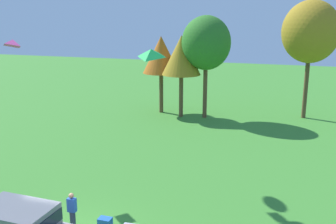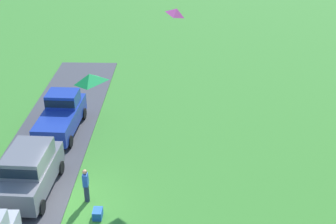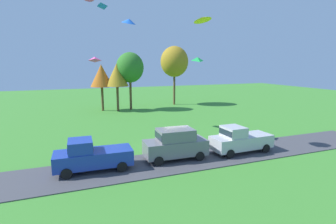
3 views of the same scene
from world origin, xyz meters
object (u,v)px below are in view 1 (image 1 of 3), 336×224
Objects in this scene: tree_right_of_center at (161,55)px; tree_lone_near at (206,43)px; cooler_box at (105,222)px; tree_far_left at (181,56)px; person_on_lawn at (72,212)px; tree_far_right at (311,32)px; kite_diamond_high_right at (151,53)px; kite_diamond_trailing_tail at (13,43)px.

tree_lone_near is at bearing -8.15° from tree_right_of_center.
cooler_box is at bearing -90.51° from tree_lone_near.
tree_right_of_center is at bearing 156.71° from tree_far_left.
tree_lone_near is (1.32, 19.87, 5.58)m from person_on_lawn.
person_on_lawn is at bearing -113.31° from tree_far_right.
kite_diamond_high_right is at bearing 21.30° from person_on_lawn.
kite_diamond_high_right is at bearing -72.62° from tree_right_of_center.
cooler_box is 0.63× the size of kite_diamond_high_right.
kite_diamond_high_right is (-6.50, -21.13, 0.06)m from tree_far_right.
tree_right_of_center reaches higher than person_on_lawn.
person_on_lawn is at bearing -158.70° from kite_diamond_high_right.
person_on_lawn reaches higher than cooler_box.
cooler_box is at bearing -84.25° from tree_far_left.
tree_lone_near is at bearing 86.20° from person_on_lawn.
tree_right_of_center is at bearing 171.85° from tree_lone_near.
tree_far_right reaches higher than tree_far_left.
tree_lone_near reaches higher than tree_far_left.
kite_diamond_trailing_tail is at bearing 143.27° from person_on_lawn.
kite_diamond_trailing_tail is at bearing 152.94° from cooler_box.
kite_diamond_high_right reaches higher than tree_far_left.
tree_lone_near reaches higher than person_on_lawn.
tree_far_left is at bearing -164.89° from tree_far_right.
tree_lone_near is 20.19m from cooler_box.
cooler_box is (1.15, 0.68, -0.68)m from person_on_lawn.
tree_right_of_center is 4.42m from tree_lone_near.
tree_right_of_center is 16.80m from kite_diamond_trailing_tail.
tree_far_right is 22.11m from kite_diamond_high_right.
tree_lone_near is 10.79× the size of kite_diamond_trailing_tail.
person_on_lawn is 0.19× the size of tree_lone_near.
person_on_lawn is 7.38m from kite_diamond_high_right.
tree_far_left is 16.35m from kite_diamond_trailing_tail.
kite_diamond_high_right is (3.88, -18.33, 2.06)m from tree_far_left.
tree_far_right is (9.63, 22.35, 6.51)m from person_on_lawn.
tree_right_of_center is 20.83m from cooler_box.
tree_lone_near is 9.85× the size of kite_diamond_high_right.
tree_far_right is (8.31, 2.48, 0.93)m from tree_lone_near.
kite_diamond_high_right is at bearing -107.09° from tree_far_right.
kite_diamond_trailing_tail is (-6.52, 3.33, 7.26)m from cooler_box.
cooler_box is at bearing -78.46° from tree_right_of_center.
tree_lone_near is 17.25m from kite_diamond_trailing_tail.
cooler_box is at bearing -111.37° from tree_far_right.
kite_diamond_high_right is 8.95m from kite_diamond_trailing_tail.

